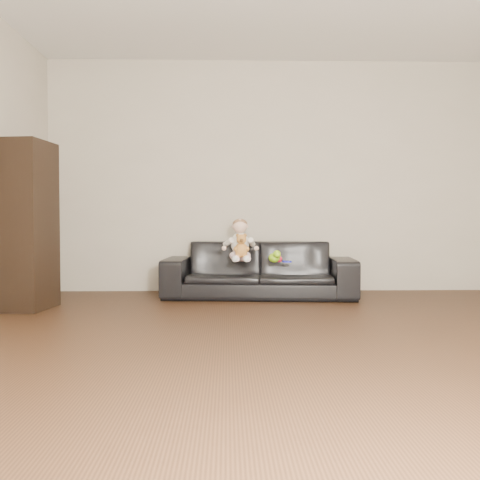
{
  "coord_description": "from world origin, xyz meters",
  "views": [
    {
      "loc": [
        -0.5,
        -3.31,
        0.79
      ],
      "look_at": [
        -0.36,
        2.16,
        0.6
      ],
      "focal_mm": 40.0,
      "sensor_mm": 36.0,
      "label": 1
    }
  ],
  "objects_px": {
    "toy_rattle": "(279,259)",
    "toy_blue_disc": "(287,262)",
    "cabinet": "(27,225)",
    "toy_green": "(274,258)",
    "sofa": "(259,269)",
    "teddy_bear": "(241,246)",
    "baby": "(240,243)"
  },
  "relations": [
    {
      "from": "teddy_bear",
      "to": "toy_green",
      "type": "xyz_separation_m",
      "value": [
        0.33,
        -0.01,
        -0.12
      ]
    },
    {
      "from": "toy_green",
      "to": "toy_rattle",
      "type": "relative_size",
      "value": 2.18
    },
    {
      "from": "cabinet",
      "to": "baby",
      "type": "distance_m",
      "value": 2.03
    },
    {
      "from": "toy_rattle",
      "to": "toy_blue_disc",
      "type": "relative_size",
      "value": 0.68
    },
    {
      "from": "teddy_bear",
      "to": "toy_rattle",
      "type": "bearing_deg",
      "value": -8.24
    },
    {
      "from": "baby",
      "to": "toy_blue_disc",
      "type": "xyz_separation_m",
      "value": [
        0.47,
        -0.11,
        -0.19
      ]
    },
    {
      "from": "cabinet",
      "to": "teddy_bear",
      "type": "distance_m",
      "value": 2.01
    },
    {
      "from": "cabinet",
      "to": "toy_green",
      "type": "height_order",
      "value": "cabinet"
    },
    {
      "from": "toy_green",
      "to": "toy_blue_disc",
      "type": "relative_size",
      "value": 1.47
    },
    {
      "from": "toy_green",
      "to": "sofa",
      "type": "bearing_deg",
      "value": 118.83
    },
    {
      "from": "baby",
      "to": "cabinet",
      "type": "bearing_deg",
      "value": -170.95
    },
    {
      "from": "sofa",
      "to": "cabinet",
      "type": "bearing_deg",
      "value": -156.97
    },
    {
      "from": "cabinet",
      "to": "toy_blue_disc",
      "type": "relative_size",
      "value": 15.91
    },
    {
      "from": "sofa",
      "to": "toy_blue_disc",
      "type": "height_order",
      "value": "sofa"
    },
    {
      "from": "toy_rattle",
      "to": "cabinet",
      "type": "bearing_deg",
      "value": -167.8
    },
    {
      "from": "cabinet",
      "to": "sofa",
      "type": "bearing_deg",
      "value": 25.49
    },
    {
      "from": "toy_green",
      "to": "toy_rattle",
      "type": "distance_m",
      "value": 0.06
    },
    {
      "from": "sofa",
      "to": "toy_rattle",
      "type": "xyz_separation_m",
      "value": [
        0.19,
        -0.22,
        0.12
      ]
    },
    {
      "from": "cabinet",
      "to": "teddy_bear",
      "type": "xyz_separation_m",
      "value": [
        1.94,
        0.48,
        -0.21
      ]
    },
    {
      "from": "toy_green",
      "to": "toy_blue_disc",
      "type": "bearing_deg",
      "value": 12.94
    },
    {
      "from": "cabinet",
      "to": "toy_green",
      "type": "relative_size",
      "value": 10.82
    },
    {
      "from": "sofa",
      "to": "cabinet",
      "type": "distance_m",
      "value": 2.3
    },
    {
      "from": "sofa",
      "to": "toy_rattle",
      "type": "height_order",
      "value": "sofa"
    },
    {
      "from": "sofa",
      "to": "teddy_bear",
      "type": "relative_size",
      "value": 8.27
    },
    {
      "from": "baby",
      "to": "teddy_bear",
      "type": "bearing_deg",
      "value": -94.42
    },
    {
      "from": "baby",
      "to": "teddy_bear",
      "type": "xyz_separation_m",
      "value": [
        0.01,
        -0.13,
        -0.03
      ]
    },
    {
      "from": "teddy_bear",
      "to": "toy_rattle",
      "type": "xyz_separation_m",
      "value": [
        0.38,
        0.02,
        -0.13
      ]
    },
    {
      "from": "sofa",
      "to": "toy_blue_disc",
      "type": "bearing_deg",
      "value": -34.68
    },
    {
      "from": "toy_green",
      "to": "toy_rattle",
      "type": "height_order",
      "value": "toy_green"
    },
    {
      "from": "teddy_bear",
      "to": "toy_rattle",
      "type": "distance_m",
      "value": 0.4
    },
    {
      "from": "sofa",
      "to": "baby",
      "type": "xyz_separation_m",
      "value": [
        -0.2,
        -0.11,
        0.28
      ]
    },
    {
      "from": "toy_rattle",
      "to": "sofa",
      "type": "bearing_deg",
      "value": 130.07
    }
  ]
}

